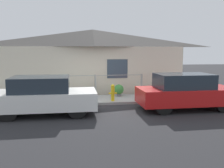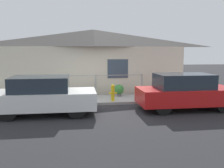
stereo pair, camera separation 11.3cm
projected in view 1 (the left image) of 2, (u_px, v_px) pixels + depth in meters
name	position (u px, v px, depth m)	size (l,w,h in m)	color
ground_plane	(99.00, 105.00, 10.93)	(60.00, 60.00, 0.00)	#262628
sidewalk	(97.00, 100.00, 11.87)	(24.00, 1.94, 0.12)	#9E9E99
house	(93.00, 42.00, 13.85)	(10.22, 2.23, 3.56)	beige
fence	(95.00, 84.00, 12.59)	(4.90, 0.10, 1.08)	#999993
car_left	(44.00, 96.00, 9.29)	(3.78, 1.75, 1.44)	white
car_right	(186.00, 92.00, 10.12)	(3.94, 1.67, 1.46)	red
fire_hydrant	(113.00, 92.00, 11.29)	(0.38, 0.17, 0.76)	yellow
potted_plant_near_hydrant	(119.00, 90.00, 12.40)	(0.49, 0.49, 0.60)	slate
potted_plant_by_fence	(66.00, 92.00, 11.95)	(0.42, 0.42, 0.54)	brown
potted_plant_corner	(163.00, 90.00, 12.48)	(0.36, 0.36, 0.53)	slate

